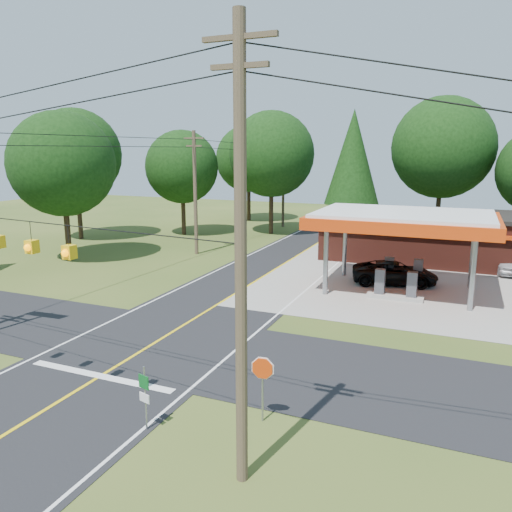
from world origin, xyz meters
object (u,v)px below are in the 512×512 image
at_px(suv_car, 395,273).
at_px(sedan_car, 509,262).
at_px(octagonal_stop_sign, 263,374).
at_px(gas_canopy, 403,222).

relative_size(suv_car, sedan_car, 1.18).
bearing_deg(octagonal_stop_sign, suv_car, 85.14).
xyz_separation_m(suv_car, octagonal_stop_sign, (-1.58, -18.65, 0.89)).
bearing_deg(octagonal_stop_sign, gas_canopy, 83.07).
distance_m(gas_canopy, sedan_car, 10.76).
bearing_deg(sedan_car, suv_car, -143.23).
bearing_deg(sedan_car, gas_canopy, -135.05).
height_order(gas_canopy, suv_car, gas_canopy).
xyz_separation_m(gas_canopy, suv_car, (-0.50, 1.50, -3.53)).
bearing_deg(gas_canopy, sedan_car, 50.36).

